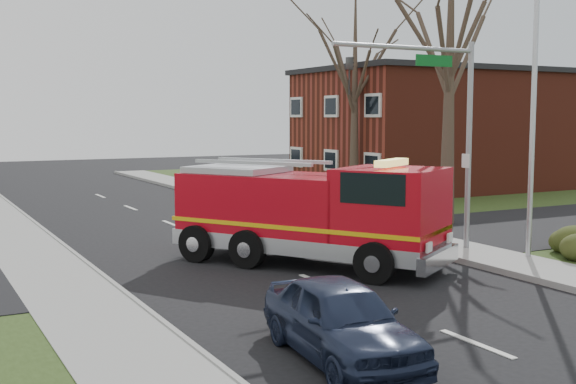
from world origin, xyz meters
name	(u,v)px	position (x,y,z in m)	size (l,w,h in m)	color
ground	(319,282)	(0.00, 0.00, 0.00)	(120.00, 120.00, 0.00)	black
sidewalk_right	(492,258)	(6.20, 0.00, 0.07)	(2.40, 80.00, 0.15)	gray
sidewalk_left	(85,309)	(-6.20, 0.00, 0.07)	(2.40, 80.00, 0.15)	gray
brick_building	(437,130)	(19.00, 18.00, 3.66)	(15.40, 10.40, 7.25)	maroon
health_center_sign	(374,190)	(10.50, 12.50, 0.88)	(0.12, 2.00, 1.40)	#561714
bare_tree_near	(450,40)	(9.50, 6.00, 7.41)	(6.00, 6.00, 12.00)	#3C3023
bare_tree_far	(355,76)	(11.00, 15.00, 6.49)	(5.25, 5.25, 10.50)	#3C3023
traffic_signal_mast	(438,108)	(5.21, 1.50, 4.71)	(5.29, 0.18, 6.80)	gray
streetlight_pole	(532,112)	(7.14, -0.50, 4.55)	(1.48, 0.16, 8.40)	#B7BABF
fire_engine	(311,216)	(0.96, 2.09, 1.47)	(6.55, 8.28, 3.24)	#B00815
parked_car_maroon	(341,320)	(-2.80, -5.49, 0.74)	(1.74, 4.34, 1.48)	#1B243D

